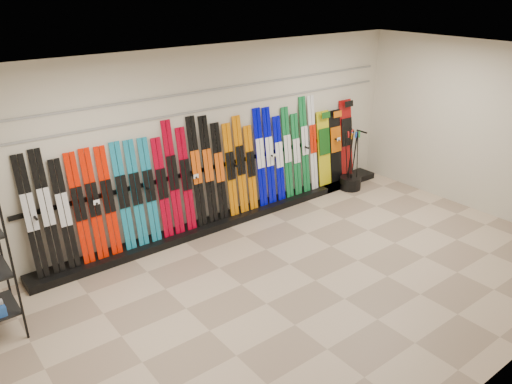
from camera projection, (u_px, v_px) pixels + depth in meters
floor at (315, 281)px, 7.04m from camera, size 8.00×8.00×0.00m
back_wall at (214, 138)px, 8.27m from camera, size 8.00×0.00×8.00m
right_wall at (485, 130)px, 8.71m from camera, size 0.00×5.00×5.00m
ceiling at (327, 64)px, 5.86m from camera, size 8.00×8.00×0.00m
ski_rack_base at (235, 217)px, 8.80m from camera, size 8.00×0.40×0.12m
skis at (198, 176)px, 8.12m from camera, size 5.36×0.28×1.83m
snowboards at (336, 145)px, 9.98m from camera, size 0.96×0.25×1.60m
pole_bin at (350, 183)px, 10.08m from camera, size 0.43×0.43×0.25m
ski_poles at (351, 160)px, 9.91m from camera, size 0.34×0.29×1.18m
slatwall_rail_0 at (214, 108)px, 8.06m from camera, size 7.60×0.02×0.03m
slatwall_rail_1 at (213, 90)px, 7.94m from camera, size 7.60×0.02×0.03m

